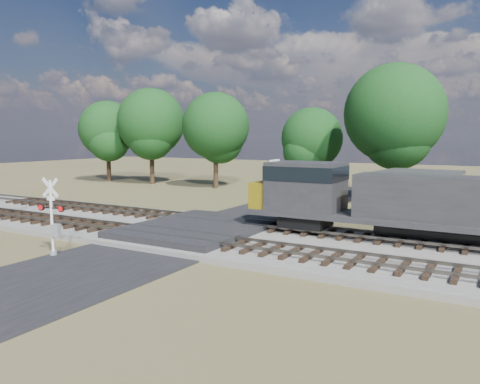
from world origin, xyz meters
The scene contains 10 objects.
ground centered at (0.00, 0.00, 0.00)m, with size 160.00×160.00×0.00m, color brown.
ballast_bed centered at (10.00, 0.50, 0.15)m, with size 140.00×10.00×0.30m, color gray.
road centered at (0.00, 0.00, 0.04)m, with size 7.00×60.00×0.08m, color black.
crossing_panel centered at (0.00, 0.50, 0.32)m, with size 7.00×9.00×0.62m, color #262628.
track_near centered at (3.12, -2.00, 0.41)m, with size 140.00×2.60×0.33m.
track_far centered at (3.12, 3.00, 0.41)m, with size 140.00×2.60×0.33m.
crossing_signal_near centered at (-3.16, -7.06, 1.59)m, with size 1.53×0.37×3.81m.
crossing_signal_far centered at (4.60, 8.11, 1.58)m, with size 1.54×0.33×3.81m.
equipment_shed centered at (10.25, 12.26, 1.71)m, with size 5.45×5.45×3.38m.
treeline centered at (3.64, 21.42, 6.71)m, with size 77.60×11.92×11.72m.
Camera 1 is at (15.47, -21.66, 5.72)m, focal length 35.00 mm.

